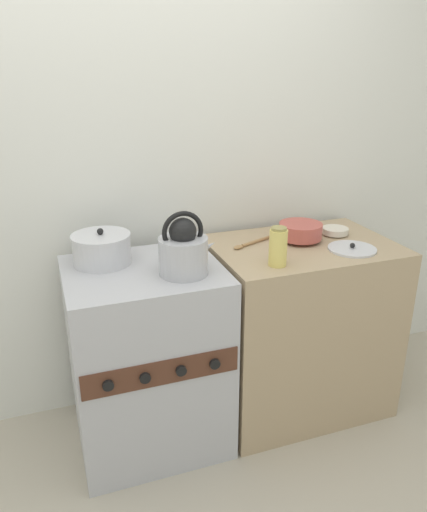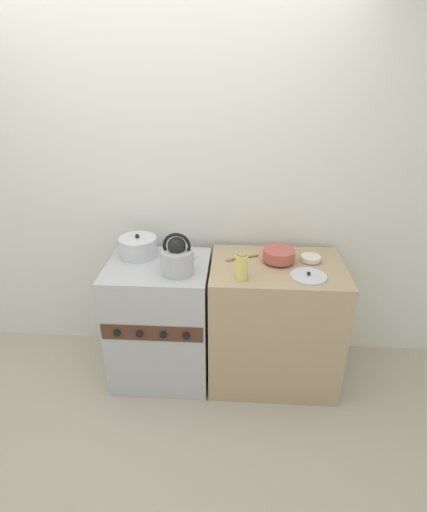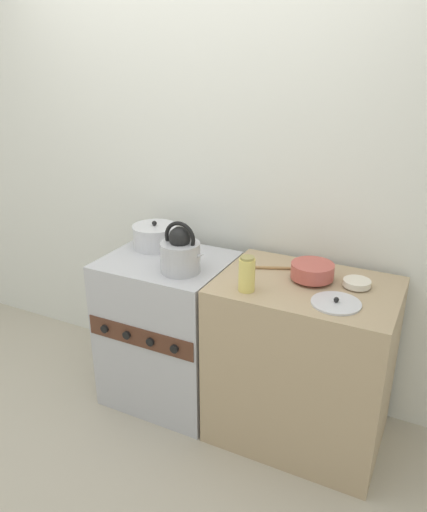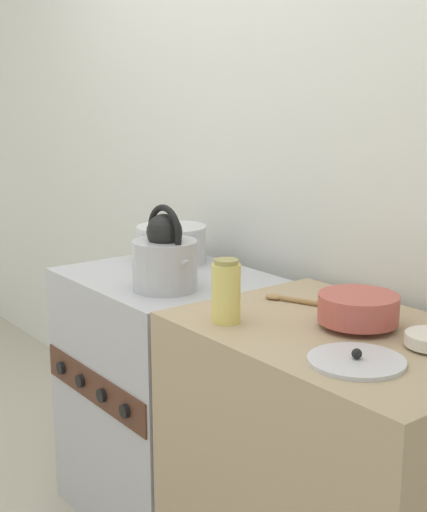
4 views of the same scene
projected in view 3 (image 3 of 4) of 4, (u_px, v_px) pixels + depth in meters
ground_plane at (145, 421)px, 2.80m from camera, size 12.00×12.00×0.00m
wall_back at (200, 176)px, 2.88m from camera, size 7.00×0.06×2.50m
stove at (169, 329)px, 2.87m from camera, size 0.67×0.60×0.88m
counter at (301, 362)px, 2.56m from camera, size 0.86×0.61×0.89m
kettle at (181, 253)px, 2.51m from camera, size 0.25×0.20×0.27m
cooking_pot at (155, 236)px, 2.84m from camera, size 0.25×0.25×0.16m
enamel_bowl at (312, 271)px, 2.41m from camera, size 0.21×0.21×0.09m
small_ceramic_bowl at (357, 283)px, 2.35m from camera, size 0.13×0.13×0.04m
storage_jar at (247, 274)px, 2.30m from camera, size 0.08×0.08×0.17m
loose_pot_lid at (336, 303)px, 2.20m from camera, size 0.22×0.22×0.03m
wooden_spoon at (265, 268)px, 2.55m from camera, size 0.23×0.11×0.02m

